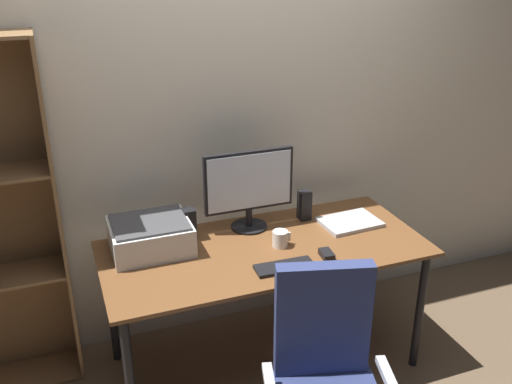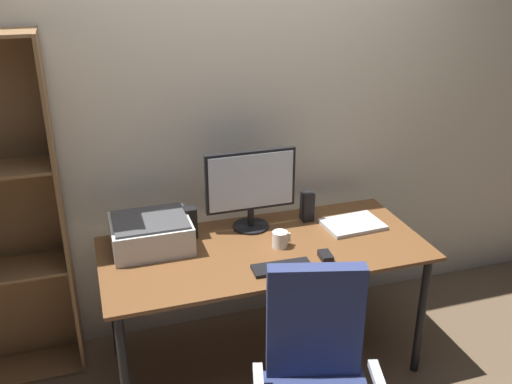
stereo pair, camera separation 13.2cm
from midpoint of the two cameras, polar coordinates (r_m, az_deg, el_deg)
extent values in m
plane|color=brown|center=(3.38, -0.37, -16.57)|extent=(12.00, 12.00, 0.00)
cube|color=beige|center=(3.23, -3.83, 7.71)|extent=(6.40, 0.10, 2.60)
cube|color=brown|center=(2.96, -0.41, -5.70)|extent=(1.68, 0.76, 0.02)
cylinder|color=black|center=(2.79, -13.93, -18.02)|extent=(0.04, 0.04, 0.72)
cylinder|color=black|center=(3.25, 14.94, -11.44)|extent=(0.04, 0.04, 0.72)
cylinder|color=black|center=(3.30, -15.45, -10.91)|extent=(0.04, 0.04, 0.72)
cylinder|color=black|center=(3.69, 9.34, -6.31)|extent=(0.04, 0.04, 0.72)
cylinder|color=black|center=(3.16, -1.98, -3.47)|extent=(0.20, 0.20, 0.01)
cylinder|color=black|center=(3.13, -2.00, -2.56)|extent=(0.04, 0.04, 0.10)
cube|color=black|center=(3.04, -2.05, 1.12)|extent=(0.50, 0.03, 0.33)
cube|color=silver|center=(3.03, -1.96, 1.02)|extent=(0.47, 0.01, 0.30)
cube|color=black|center=(2.77, 1.51, -7.52)|extent=(0.29, 0.12, 0.02)
cube|color=black|center=(2.87, 5.77, -6.25)|extent=(0.06, 0.10, 0.03)
cylinder|color=white|center=(2.95, 1.15, -4.72)|extent=(0.08, 0.08, 0.09)
cube|color=white|center=(2.96, 2.02, -4.49)|extent=(0.02, 0.01, 0.05)
cube|color=#B7BABC|center=(3.22, 8.23, -3.02)|extent=(0.33, 0.25, 0.02)
cube|color=black|center=(3.03, -7.94, -3.20)|extent=(0.06, 0.07, 0.17)
cube|color=black|center=(3.22, 3.70, -1.34)|extent=(0.06, 0.07, 0.17)
cube|color=silver|center=(2.96, -11.79, -4.40)|extent=(0.40, 0.34, 0.15)
cube|color=#424244|center=(2.93, -11.92, -3.00)|extent=(0.37, 0.31, 0.01)
cube|color=navy|center=(2.43, 5.12, -12.62)|extent=(0.40, 0.17, 0.52)
cube|color=#B7BABC|center=(2.44, 11.63, -17.98)|extent=(0.11, 0.26, 0.03)
cube|color=brown|center=(3.04, -20.29, -2.54)|extent=(0.02, 0.28, 1.83)
cube|color=brown|center=(3.55, -24.38, -16.69)|extent=(0.73, 0.26, 0.02)
camera|label=1|loc=(0.07, -91.33, -0.58)|focal=39.91mm
camera|label=2|loc=(0.07, 88.67, 0.58)|focal=39.91mm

